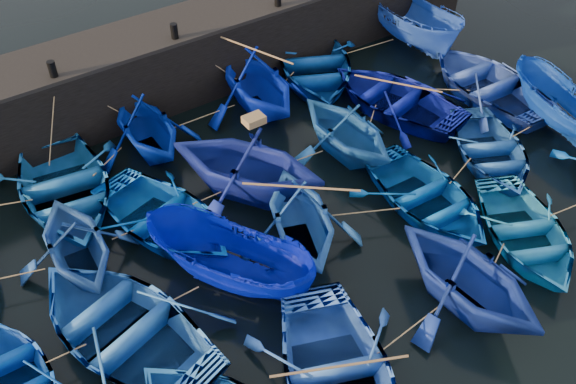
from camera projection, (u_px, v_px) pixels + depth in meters
ground at (358, 280)px, 16.61m from camera, size 120.00×120.00×0.00m
quay_wall at (168, 63)px, 22.14m from camera, size 26.00×2.50×2.50m
quay_top at (163, 29)px, 21.25m from camera, size 26.00×2.50×0.12m
bollard_1 at (52, 69)px, 18.82m from camera, size 0.24×0.24×0.50m
bollard_2 at (174, 31)px, 20.50m from camera, size 0.24×0.24×0.50m
boat_1 at (63, 187)px, 18.44m from camera, size 4.64×5.93×1.12m
boat_2 at (146, 126)px, 19.87m from camera, size 3.41×3.93×2.02m
boat_3 at (256, 81)px, 21.46m from camera, size 4.13×4.68×2.32m
boat_4 at (314, 64)px, 23.37m from camera, size 6.02×6.73×1.15m
boat_5 at (412, 22)px, 24.80m from camera, size 2.46×5.44×2.04m
boat_7 at (76, 243)px, 16.28m from camera, size 3.41×3.88×1.93m
boat_8 at (164, 219)px, 17.59m from camera, size 4.57×5.48×0.98m
boat_9 at (247, 162)px, 18.21m from camera, size 6.00×6.18×2.48m
boat_10 at (346, 128)px, 19.73m from camera, size 3.52×4.04×2.07m
boat_11 at (396, 97)px, 21.87m from camera, size 4.72×5.79×1.05m
boat_12 at (488, 82)px, 22.52m from camera, size 4.08×5.52×1.11m
boat_14 at (123, 325)px, 14.90m from camera, size 5.31×6.33×1.13m
boat_15 at (229, 262)px, 15.90m from camera, size 3.87×4.80×1.77m
boat_16 at (301, 217)px, 16.88m from camera, size 4.51×4.83×2.05m
boat_17 at (427, 197)px, 18.25m from camera, size 3.49×4.74×0.95m
boat_18 at (490, 150)px, 19.86m from camera, size 4.70×5.24×0.90m
boat_19 at (557, 107)px, 20.93m from camera, size 2.47×4.53×1.66m
boat_22 at (338, 380)px, 13.88m from camera, size 5.23×6.05×1.05m
boat_23 at (469, 276)px, 15.29m from camera, size 3.92×4.46×2.23m
boat_24 at (526, 232)px, 17.26m from camera, size 4.65×5.26×0.90m
wooden_crate at (254, 120)px, 17.43m from camera, size 0.57×0.42×0.22m
mooring_ropes at (259, 150)px, 19.19m from camera, size 18.16×11.94×2.10m
loose_oars at (324, 150)px, 17.96m from camera, size 10.56×12.23×1.32m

